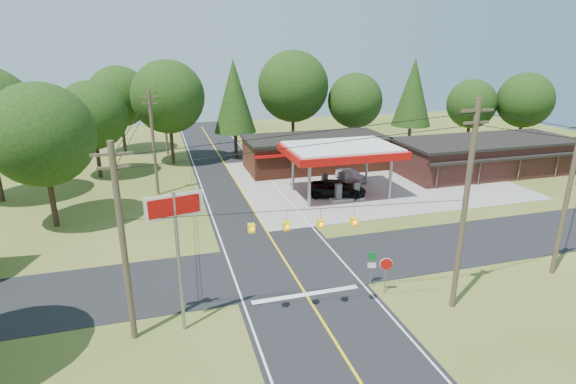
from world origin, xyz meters
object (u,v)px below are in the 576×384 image
object	(u,v)px
gas_canopy	(341,152)
octagonal_stop_sign	(386,267)
sedan_car	(351,175)
suv_car	(337,189)
big_stop_sign	(176,229)

from	to	relation	value
gas_canopy	octagonal_stop_sign	distance (m)	18.43
gas_canopy	sedan_car	size ratio (longest dim) A/B	2.84
gas_canopy	sedan_car	world-z (taller)	gas_canopy
suv_car	big_stop_sign	xyz separation A→B (m)	(-15.56, -17.57, 4.82)
suv_car	octagonal_stop_sign	xyz separation A→B (m)	(-4.00, -17.25, 0.93)
octagonal_stop_sign	gas_canopy	bearing A→B (deg)	75.73
big_stop_sign	octagonal_stop_sign	world-z (taller)	big_stop_sign
gas_canopy	big_stop_sign	distance (m)	24.17
suv_car	gas_canopy	bearing A→B (deg)	-25.40
gas_canopy	suv_car	distance (m)	3.56
sedan_car	suv_car	bearing A→B (deg)	-153.49
big_stop_sign	gas_canopy	bearing A→B (deg)	48.27
sedan_car	octagonal_stop_sign	bearing A→B (deg)	-134.33
gas_canopy	octagonal_stop_sign	world-z (taller)	gas_canopy
suv_car	sedan_car	size ratio (longest dim) A/B	1.48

